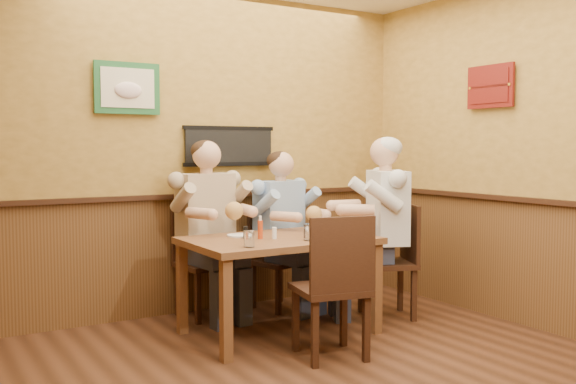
# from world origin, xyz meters

# --- Properties ---
(room) EXTENTS (5.02, 5.03, 2.81)m
(room) POSITION_xyz_m (0.14, 0.17, 1.69)
(room) COLOR #351D10
(room) RESTS_ON ground
(dining_table) EXTENTS (1.40, 0.90, 0.75)m
(dining_table) POSITION_xyz_m (0.67, 1.50, 0.66)
(dining_table) COLOR brown
(dining_table) RESTS_ON ground
(chair_back_left) EXTENTS (0.47, 0.47, 0.94)m
(chair_back_left) POSITION_xyz_m (0.39, 2.25, 0.47)
(chair_back_left) COLOR #361E11
(chair_back_left) RESTS_ON ground
(chair_back_right) EXTENTS (0.49, 0.49, 0.88)m
(chair_back_right) POSITION_xyz_m (1.06, 2.17, 0.44)
(chair_back_right) COLOR #361E11
(chair_back_right) RESTS_ON ground
(chair_right_end) EXTENTS (0.58, 0.58, 0.96)m
(chair_right_end) POSITION_xyz_m (1.70, 1.46, 0.48)
(chair_right_end) COLOR #361E11
(chair_right_end) RESTS_ON ground
(chair_near_side) EXTENTS (0.54, 0.54, 0.99)m
(chair_near_side) POSITION_xyz_m (0.69, 0.85, 0.49)
(chair_near_side) COLOR #361E11
(chair_near_side) RESTS_ON ground
(diner_tan_shirt) EXTENTS (0.68, 0.68, 1.34)m
(diner_tan_shirt) POSITION_xyz_m (0.39, 2.25, 0.67)
(diner_tan_shirt) COLOR tan
(diner_tan_shirt) RESTS_ON ground
(diner_blue_polo) EXTENTS (0.70, 0.70, 1.26)m
(diner_blue_polo) POSITION_xyz_m (1.06, 2.17, 0.63)
(diner_blue_polo) COLOR #84A1C6
(diner_blue_polo) RESTS_ON ground
(diner_white_elder) EXTENTS (0.83, 0.83, 1.37)m
(diner_white_elder) POSITION_xyz_m (1.70, 1.46, 0.68)
(diner_white_elder) COLOR silver
(diner_white_elder) RESTS_ON ground
(water_glass_left) EXTENTS (0.10, 0.10, 0.11)m
(water_glass_left) POSITION_xyz_m (0.24, 1.19, 0.81)
(water_glass_left) COLOR white
(water_glass_left) RESTS_ON dining_table
(water_glass_mid) EXTENTS (0.09, 0.09, 0.12)m
(water_glass_mid) POSITION_xyz_m (0.78, 1.25, 0.81)
(water_glass_mid) COLOR silver
(water_glass_mid) RESTS_ON dining_table
(cola_tumbler) EXTENTS (0.10, 0.10, 0.12)m
(cola_tumbler) POSITION_xyz_m (0.93, 1.31, 0.81)
(cola_tumbler) COLOR black
(cola_tumbler) RESTS_ON dining_table
(hot_sauce_bottle) EXTENTS (0.04, 0.04, 0.16)m
(hot_sauce_bottle) POSITION_xyz_m (0.50, 1.50, 0.83)
(hot_sauce_bottle) COLOR #C23D14
(hot_sauce_bottle) RESTS_ON dining_table
(salt_shaker) EXTENTS (0.04, 0.04, 0.09)m
(salt_shaker) POSITION_xyz_m (0.59, 1.45, 0.79)
(salt_shaker) COLOR white
(salt_shaker) RESTS_ON dining_table
(pepper_shaker) EXTENTS (0.04, 0.04, 0.09)m
(pepper_shaker) POSITION_xyz_m (0.41, 1.56, 0.80)
(pepper_shaker) COLOR black
(pepper_shaker) RESTS_ON dining_table
(plate_far_left) EXTENTS (0.28, 0.28, 0.01)m
(plate_far_left) POSITION_xyz_m (0.44, 1.71, 0.76)
(plate_far_left) COLOR white
(plate_far_left) RESTS_ON dining_table
(plate_far_right) EXTENTS (0.28, 0.28, 0.02)m
(plate_far_right) POSITION_xyz_m (1.23, 1.70, 0.76)
(plate_far_right) COLOR white
(plate_far_right) RESTS_ON dining_table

